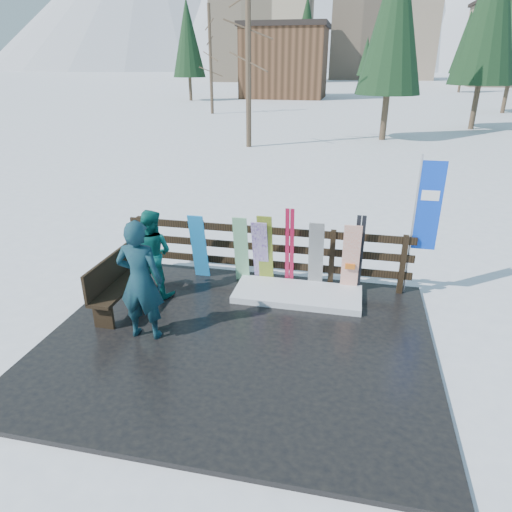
% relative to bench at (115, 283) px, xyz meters
% --- Properties ---
extents(ground, '(700.00, 700.00, 0.00)m').
position_rel_bench_xyz_m(ground, '(2.29, -0.48, -0.60)').
color(ground, white).
rests_on(ground, ground).
extents(deck, '(6.00, 5.00, 0.08)m').
position_rel_bench_xyz_m(deck, '(2.29, -0.48, -0.56)').
color(deck, black).
rests_on(deck, ground).
extents(fence, '(5.60, 0.10, 1.15)m').
position_rel_bench_xyz_m(fence, '(2.29, 1.72, 0.14)').
color(fence, black).
rests_on(fence, deck).
extents(snow_patch, '(2.33, 1.00, 0.12)m').
position_rel_bench_xyz_m(snow_patch, '(3.03, 1.12, -0.46)').
color(snow_patch, white).
rests_on(snow_patch, deck).
extents(bench, '(0.41, 1.50, 0.97)m').
position_rel_bench_xyz_m(bench, '(0.00, 0.00, 0.00)').
color(bench, black).
rests_on(bench, deck).
extents(snowboard_0, '(0.30, 0.33, 1.38)m').
position_rel_bench_xyz_m(snowboard_0, '(1.01, 1.50, 0.17)').
color(snowboard_0, '#1F8BDB').
rests_on(snowboard_0, deck).
extents(snowboard_1, '(0.27, 0.27, 1.39)m').
position_rel_bench_xyz_m(snowboard_1, '(1.87, 1.50, 0.18)').
color(snowboard_1, silver).
rests_on(snowboard_1, deck).
extents(snowboard_2, '(0.28, 0.35, 1.46)m').
position_rel_bench_xyz_m(snowboard_2, '(2.34, 1.50, 0.21)').
color(snowboard_2, '#DAFF33').
rests_on(snowboard_2, deck).
extents(snowboard_3, '(0.30, 0.41, 1.34)m').
position_rel_bench_xyz_m(snowboard_3, '(2.25, 1.50, 0.16)').
color(snowboard_3, white).
rests_on(snowboard_3, deck).
extents(snowboard_4, '(0.27, 0.35, 1.40)m').
position_rel_bench_xyz_m(snowboard_4, '(3.30, 1.50, 0.18)').
color(snowboard_4, black).
rests_on(snowboard_4, deck).
extents(snowboard_5, '(0.32, 0.24, 1.38)m').
position_rel_bench_xyz_m(snowboard_5, '(3.94, 1.50, 0.18)').
color(snowboard_5, white).
rests_on(snowboard_5, deck).
extents(ski_pair_a, '(0.16, 0.21, 1.59)m').
position_rel_bench_xyz_m(ski_pair_a, '(2.80, 1.57, 0.28)').
color(ski_pair_a, '#A51436').
rests_on(ski_pair_a, deck).
extents(ski_pair_b, '(0.17, 0.16, 1.54)m').
position_rel_bench_xyz_m(ski_pair_b, '(4.07, 1.57, 0.26)').
color(ski_pair_b, black).
rests_on(ski_pair_b, deck).
extents(rental_flag, '(0.45, 0.04, 2.60)m').
position_rel_bench_xyz_m(rental_flag, '(5.15, 1.77, 1.09)').
color(rental_flag, silver).
rests_on(rental_flag, deck).
extents(person_front, '(0.73, 0.50, 1.94)m').
position_rel_bench_xyz_m(person_front, '(0.83, -0.67, 0.45)').
color(person_front, '#144542').
rests_on(person_front, deck).
extents(person_back, '(0.86, 0.70, 1.64)m').
position_rel_bench_xyz_m(person_back, '(0.39, 0.70, 0.31)').
color(person_back, '#0D5E56').
rests_on(person_back, deck).
extents(resort_buildings, '(73.00, 87.60, 22.60)m').
position_rel_bench_xyz_m(resort_buildings, '(3.32, 114.93, 9.21)').
color(resort_buildings, tan).
rests_on(resort_buildings, ground).
extents(trees, '(41.99, 68.59, 12.75)m').
position_rel_bench_xyz_m(trees, '(6.33, 47.16, 4.96)').
color(trees, '#382B1E').
rests_on(trees, ground).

